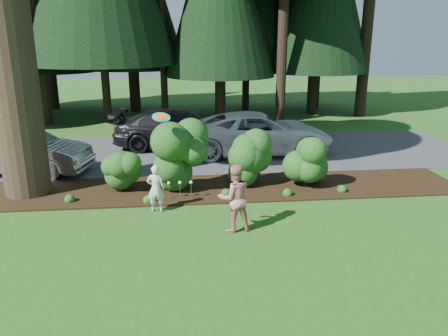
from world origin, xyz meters
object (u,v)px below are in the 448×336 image
object	(u,v)px
child	(156,189)
frisbee	(161,117)
car_white_suv	(258,133)
car_dark_suv	(180,129)
car_silver_wagon	(21,152)
adult	(234,198)

from	to	relation	value
child	frisbee	distance (m)	1.81
child	frisbee	size ratio (longest dim) A/B	2.60
car_white_suv	car_dark_suv	world-z (taller)	car_white_suv
car_white_suv	frisbee	xyz separation A→B (m)	(-3.42, -5.08, 1.57)
car_silver_wagon	car_dark_suv	xyz separation A→B (m)	(5.15, 2.87, 0.04)
car_white_suv	adult	distance (m)	7.03
car_silver_wagon	car_dark_suv	bearing A→B (deg)	-50.30
car_dark_suv	adult	size ratio (longest dim) A/B	3.31
car_silver_wagon	car_dark_suv	distance (m)	5.90
adult	car_dark_suv	bearing A→B (deg)	-90.78
car_silver_wagon	car_dark_suv	size ratio (longest dim) A/B	0.83
frisbee	car_silver_wagon	bearing A→B (deg)	144.59
car_white_suv	adult	bearing A→B (deg)	165.07
adult	frisbee	xyz separation A→B (m)	(-1.65, 1.72, 1.59)
child	frisbee	xyz separation A→B (m)	(0.19, 0.39, 1.76)
car_white_suv	frisbee	bearing A→B (deg)	145.76
car_white_suv	child	distance (m)	6.57
frisbee	car_dark_suv	bearing A→B (deg)	85.49
car_silver_wagon	car_white_suv	xyz separation A→B (m)	(8.08, 1.77, 0.06)
car_white_suv	car_dark_suv	xyz separation A→B (m)	(-2.93, 1.10, -0.02)
adult	car_white_suv	bearing A→B (deg)	-113.75
car_silver_wagon	frisbee	size ratio (longest dim) A/B	9.21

